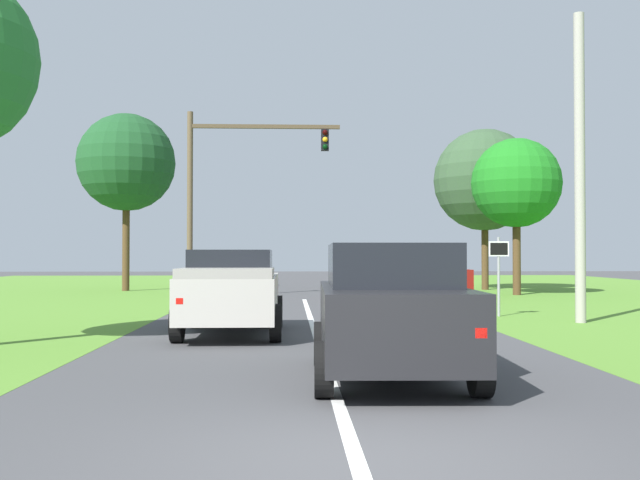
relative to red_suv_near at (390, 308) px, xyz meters
name	(u,v)px	position (x,y,z in m)	size (l,w,h in m)	color
ground_plane	(312,324)	(-0.88, 8.45, -1.04)	(120.00, 120.00, 0.00)	#424244
lane_centre_stripe	(343,418)	(-0.88, -2.55, -1.03)	(0.16, 43.24, 0.01)	white
red_suv_near	(390,308)	(0.00, 0.00, 0.00)	(2.35, 4.48, 1.98)	black
pickup_truck_lead	(232,291)	(-2.80, 5.99, -0.04)	(2.29, 5.02, 1.93)	#B7B2A8
traffic_light	(228,177)	(-4.06, 19.91, 4.01)	(6.37, 0.40, 7.78)	brown
keep_moving_sign	(499,265)	(4.69, 10.66, 0.47)	(0.60, 0.09, 2.34)	gray
oak_tree_right	(516,183)	(8.75, 21.93, 4.00)	(4.04, 4.04, 7.08)	#4C351E
crossing_suv_far	(413,276)	(3.76, 20.17, -0.13)	(4.84, 2.23, 1.71)	maroon
utility_pole_right	(580,167)	(6.30, 8.58, 3.13)	(0.28, 0.28, 8.33)	#9E998E
extra_tree_1	(485,180)	(8.65, 26.90, 4.65)	(5.28, 5.28, 8.34)	#4C351E
extra_tree_2	(126,163)	(-9.71, 26.48, 5.41)	(4.90, 4.90, 8.92)	#4C351E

